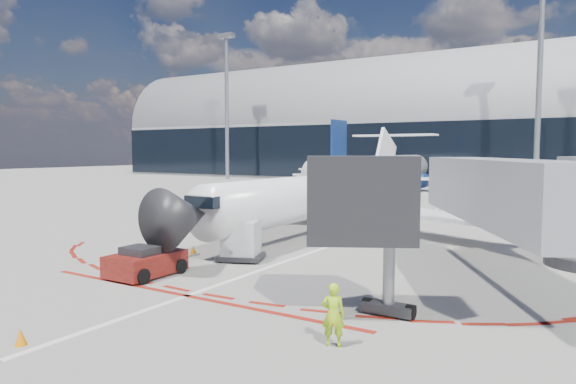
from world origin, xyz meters
The scene contains 14 objects.
ground centered at (0.00, 0.00, 0.00)m, with size 260.00×260.00×0.00m, color gray.
apron_centerline centered at (0.00, 2.00, 0.01)m, with size 0.25×40.00×0.01m, color silver.
apron_stop_bar centered at (0.00, -11.50, 0.01)m, with size 14.00×0.25×0.01m, color maroon.
terminal_building centered at (0.00, 64.97, 8.52)m, with size 150.00×24.15×24.00m.
jet_bridge centered at (9.79, -3.01, 3.01)m, with size 10.03×15.20×4.90m.
light_mast_west centered at (-45.00, 48.00, 12.50)m, with size 0.70×0.70×25.00m, color gray.
light_mast_centre centered at (5.00, 48.00, 12.50)m, with size 0.70×0.70×25.00m, color gray.
regional_jet centered at (-2.78, 4.60, 2.31)m, with size 22.44×27.67×6.93m.
pushback_tug centered at (-3.43, -10.19, 0.55)m, with size 2.07×4.78×1.24m.
ramp_worker centered at (6.42, -12.98, 0.84)m, with size 0.61×0.40×1.67m, color #A3D716.
uld_container centered at (-1.89, -5.79, 0.92)m, with size 2.44×2.27×1.85m.
safety_cone_left centered at (-4.51, -6.14, 0.25)m, with size 0.36×0.36×0.50m, color orange.
safety_cone_right centered at (-0.54, -17.18, 0.22)m, with size 0.32×0.32×0.44m, color orange.
bg_airliner_0 centered at (-12.17, 39.46, 5.23)m, with size 32.33×34.23×10.46m, color white, non-canonical shape.
Camera 1 is at (12.18, -24.62, 5.05)m, focal length 32.00 mm.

